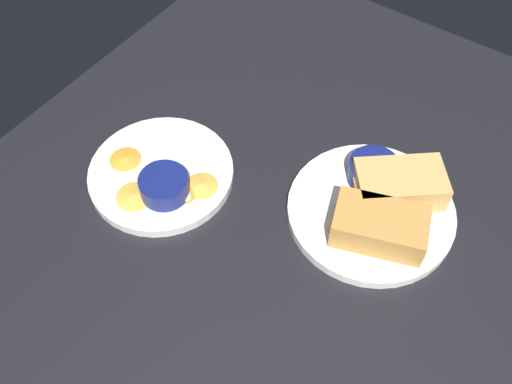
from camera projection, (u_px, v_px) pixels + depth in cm
name	position (u px, v px, depth cm)	size (l,w,h in cm)	color
ground_plane	(325.00, 249.00, 85.77)	(110.00, 110.00, 3.00)	black
plate_sandwich_main	(371.00, 211.00, 87.02)	(25.04, 25.04, 1.60)	white
sandwich_half_near	(379.00, 226.00, 81.63)	(14.82, 11.45, 4.80)	#C68C42
sandwich_half_far	(399.00, 185.00, 85.94)	(14.88, 14.11, 4.80)	tan
ramekin_dark_sauce	(373.00, 171.00, 88.17)	(7.70, 7.70, 3.48)	navy
spoon_by_dark_ramekin	(360.00, 206.00, 86.20)	(3.36, 9.96, 0.80)	silver
plate_chips_companion	(161.00, 173.00, 91.26)	(22.72, 22.72, 1.60)	white
ramekin_light_gravy	(164.00, 185.00, 86.61)	(7.43, 7.43, 3.38)	navy
spoon_by_gravy_ramekin	(178.00, 188.00, 88.09)	(9.88, 4.17, 0.80)	silver
plantain_chip_scatter	(159.00, 184.00, 88.63)	(20.11, 15.01, 0.60)	gold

